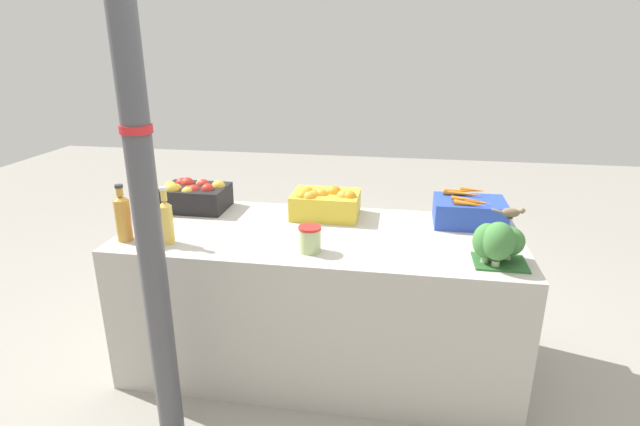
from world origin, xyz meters
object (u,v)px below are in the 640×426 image
object	(u,v)px
juice_bottle_amber	(123,217)
support_pole	(139,157)
apple_crate	(194,195)
sparrow_bird	(512,212)
orange_crate	(325,202)
juice_bottle_golden	(166,220)
carrot_crate	(469,211)
pickle_jar	(310,239)
broccoli_pile	(497,242)
juice_bottle_ruby	(146,221)

from	to	relation	value
juice_bottle_amber	support_pole	bearing A→B (deg)	-48.42
apple_crate	sparrow_bird	size ratio (longest dim) A/B	2.61
orange_crate	juice_bottle_golden	xyz separation A→B (m)	(-0.66, -0.49, 0.03)
carrot_crate	juice_bottle_golden	distance (m)	1.50
juice_bottle_amber	sparrow_bird	xyz separation A→B (m)	(1.74, 0.03, 0.11)
carrot_crate	pickle_jar	xyz separation A→B (m)	(-0.74, -0.48, -0.01)
apple_crate	juice_bottle_amber	world-z (taller)	juice_bottle_amber
orange_crate	juice_bottle_golden	bearing A→B (deg)	-143.74
broccoli_pile	juice_bottle_ruby	world-z (taller)	juice_bottle_ruby
orange_crate	support_pole	bearing A→B (deg)	-121.71
pickle_jar	sparrow_bird	world-z (taller)	sparrow_bird
orange_crate	juice_bottle_golden	world-z (taller)	juice_bottle_golden
carrot_crate	juice_bottle_amber	world-z (taller)	juice_bottle_amber
support_pole	juice_bottle_amber	bearing A→B (deg)	131.58
juice_bottle_ruby	juice_bottle_golden	world-z (taller)	juice_bottle_golden
broccoli_pile	support_pole	bearing A→B (deg)	-163.15
apple_crate	pickle_jar	bearing A→B (deg)	-32.72
broccoli_pile	juice_bottle_amber	world-z (taller)	juice_bottle_amber
support_pole	juice_bottle_ruby	bearing A→B (deg)	120.49
support_pole	sparrow_bird	size ratio (longest dim) A/B	18.38
support_pole	carrot_crate	world-z (taller)	support_pole
carrot_crate	broccoli_pile	size ratio (longest dim) A/B	1.51
support_pole	sparrow_bird	xyz separation A→B (m)	(1.39, 0.42, -0.27)
juice_bottle_amber	pickle_jar	size ratio (longest dim) A/B	2.30
support_pole	carrot_crate	distance (m)	1.62
support_pole	broccoli_pile	xyz separation A→B (m)	(1.35, 0.41, -0.41)
orange_crate	broccoli_pile	size ratio (longest dim) A/B	1.51
carrot_crate	pickle_jar	world-z (taller)	carrot_crate
juice_bottle_amber	pickle_jar	bearing A→B (deg)	0.86
apple_crate	broccoli_pile	size ratio (longest dim) A/B	1.51
broccoli_pile	juice_bottle_golden	world-z (taller)	juice_bottle_golden
support_pole	broccoli_pile	world-z (taller)	support_pole
juice_bottle_ruby	sparrow_bird	world-z (taller)	sparrow_bird
juice_bottle_golden	pickle_jar	xyz separation A→B (m)	(0.67, 0.01, -0.05)
pickle_jar	juice_bottle_amber	bearing A→B (deg)	-179.14
juice_bottle_amber	sparrow_bird	size ratio (longest dim) A/B	2.01
juice_bottle_ruby	juice_bottle_golden	bearing A→B (deg)	-0.00
support_pole	orange_crate	world-z (taller)	support_pole
apple_crate	juice_bottle_amber	size ratio (longest dim) A/B	1.29
support_pole	juice_bottle_amber	distance (m)	0.64
support_pole	pickle_jar	world-z (taller)	support_pole
sparrow_bird	apple_crate	bearing A→B (deg)	166.27
juice_bottle_ruby	carrot_crate	bearing A→B (deg)	18.12
orange_crate	pickle_jar	world-z (taller)	orange_crate
juice_bottle_golden	pickle_jar	world-z (taller)	juice_bottle_golden
pickle_jar	sparrow_bird	distance (m)	0.86
apple_crate	sparrow_bird	bearing A→B (deg)	-16.19
juice_bottle_amber	orange_crate	bearing A→B (deg)	28.91
juice_bottle_ruby	sparrow_bird	distance (m)	1.63
broccoli_pile	juice_bottle_golden	distance (m)	1.47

